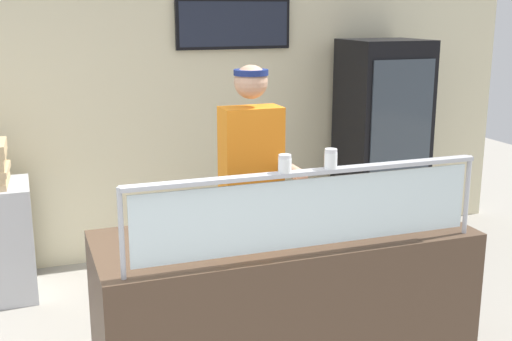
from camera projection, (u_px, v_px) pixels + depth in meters
The scene contains 9 objects.
shop_rear_unit at pixel (178, 98), 5.50m from camera, with size 6.37×0.13×2.70m.
serving_counter at pixel (283, 315), 3.53m from camera, with size 1.97×0.78×0.95m, color #4C3828.
sneeze_guard at pixel (311, 201), 3.05m from camera, with size 1.79×0.06×0.41m.
pizza_tray at pixel (297, 224), 3.50m from camera, with size 0.52×0.52×0.04m.
pizza_server at pixel (296, 222), 3.47m from camera, with size 0.07×0.28×0.01m, color #ADAFB7.
parmesan_shaker at pixel (285, 165), 2.96m from camera, with size 0.06×0.06×0.08m.
pepper_flake_shaker at pixel (331, 160), 3.04m from camera, with size 0.06×0.06×0.09m.
worker_figure at pixel (252, 184), 4.15m from camera, with size 0.41×0.50×1.76m.
drink_fridge at pixel (381, 145), 5.77m from camera, with size 0.68×0.63×1.84m.
Camera 1 is at (-0.25, -2.61, 2.09)m, focal length 45.68 mm.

